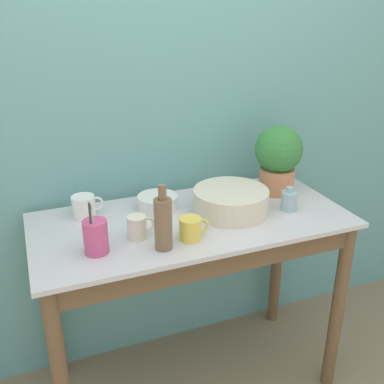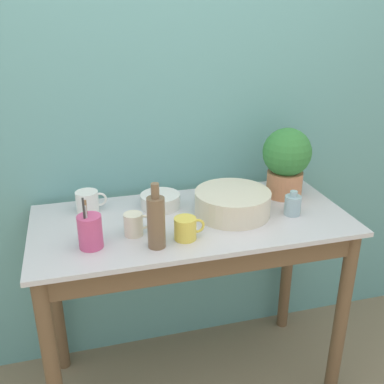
{
  "view_description": "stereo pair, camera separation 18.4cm",
  "coord_description": "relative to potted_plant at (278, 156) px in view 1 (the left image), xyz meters",
  "views": [
    {
      "loc": [
        -0.62,
        -1.26,
        1.73
      ],
      "look_at": [
        0.0,
        0.31,
        1.01
      ],
      "focal_mm": 42.0,
      "sensor_mm": 36.0,
      "label": 1
    },
    {
      "loc": [
        -0.44,
        -1.32,
        1.73
      ],
      "look_at": [
        0.0,
        0.31,
        1.01
      ],
      "focal_mm": 42.0,
      "sensor_mm": 36.0,
      "label": 2
    }
  ],
  "objects": [
    {
      "name": "counter_table",
      "position": [
        -0.48,
        -0.15,
        -0.37
      ],
      "size": [
        1.32,
        0.62,
        0.89
      ],
      "color": "brown",
      "rests_on": "ground_plane"
    },
    {
      "name": "bottle_short",
      "position": [
        -0.05,
        -0.2,
        -0.13
      ],
      "size": [
        0.07,
        0.07,
        0.11
      ],
      "color": "#93B2BC",
      "rests_on": "counter_table"
    },
    {
      "name": "mug_yellow",
      "position": [
        -0.55,
        -0.28,
        -0.13
      ],
      "size": [
        0.12,
        0.09,
        0.09
      ],
      "color": "#E5CC4C",
      "rests_on": "counter_table"
    },
    {
      "name": "bottle_tall",
      "position": [
        -0.66,
        -0.31,
        -0.07
      ],
      "size": [
        0.07,
        0.07,
        0.25
      ],
      "color": "brown",
      "rests_on": "counter_table"
    },
    {
      "name": "potted_plant",
      "position": [
        0.0,
        0.0,
        0.0
      ],
      "size": [
        0.22,
        0.22,
        0.32
      ],
      "color": "tan",
      "rests_on": "counter_table"
    },
    {
      "name": "bowl_small_enamel_white",
      "position": [
        -0.58,
        0.02,
        -0.15
      ],
      "size": [
        0.18,
        0.18,
        0.06
      ],
      "color": "silver",
      "rests_on": "counter_table"
    },
    {
      "name": "utensil_cup",
      "position": [
        -0.9,
        -0.25,
        -0.11
      ],
      "size": [
        0.09,
        0.09,
        0.21
      ],
      "color": "#CC4C7F",
      "rests_on": "counter_table"
    },
    {
      "name": "mug_cream",
      "position": [
        -0.73,
        -0.2,
        -0.13
      ],
      "size": [
        0.11,
        0.07,
        0.09
      ],
      "color": "beige",
      "rests_on": "counter_table"
    },
    {
      "name": "wall_back",
      "position": [
        -0.48,
        0.24,
        0.13
      ],
      "size": [
        6.0,
        0.05,
        2.4
      ],
      "color": "#609E9E",
      "rests_on": "ground_plane"
    },
    {
      "name": "bowl_wash_large",
      "position": [
        -0.3,
        -0.12,
        -0.13
      ],
      "size": [
        0.32,
        0.32,
        0.1
      ],
      "color": "beige",
      "rests_on": "counter_table"
    },
    {
      "name": "mug_white",
      "position": [
        -0.89,
        0.06,
        -0.13
      ],
      "size": [
        0.13,
        0.1,
        0.09
      ],
      "color": "white",
      "rests_on": "counter_table"
    }
  ]
}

